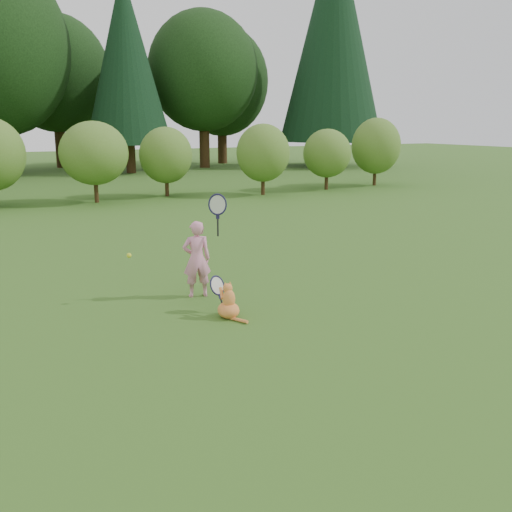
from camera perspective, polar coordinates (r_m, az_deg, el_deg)
ground at (r=7.83m, az=1.37°, el=-6.34°), size 100.00×100.00×0.00m
shrub_row at (r=19.84m, az=-16.99°, el=9.13°), size 28.00×3.00×2.80m
woodland_backdrop at (r=30.09m, az=-21.55°, el=21.69°), size 48.00×10.00×15.00m
child at (r=8.72m, az=-5.88°, el=-0.12°), size 0.68×0.42×1.77m
cat at (r=7.85m, az=-2.83°, el=-4.33°), size 0.36×0.72×0.67m
tennis_ball at (r=8.56m, az=-12.58°, el=0.05°), size 0.07×0.07×0.07m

